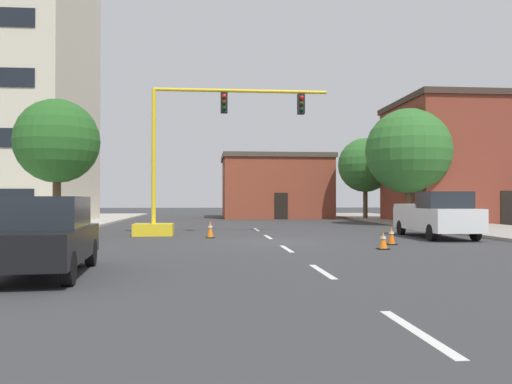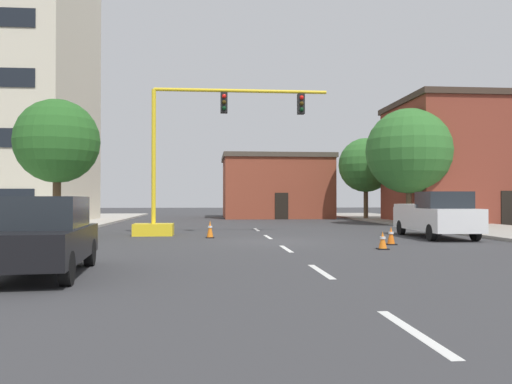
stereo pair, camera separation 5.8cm
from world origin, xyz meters
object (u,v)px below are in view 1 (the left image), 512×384
tree_right_mid (408,151)px  traffic_cone_roadside_b (383,241)px  tree_left_near (57,141)px  traffic_cone_roadside_a (210,229)px  tree_right_far (365,165)px  traffic_cone_roadside_c (391,236)px  traffic_signal_gantry (179,187)px  sedan_black_near_left (42,235)px  pickup_truck_white (436,215)px

tree_right_mid → traffic_cone_roadside_b: size_ratio=12.37×
tree_left_near → traffic_cone_roadside_a: 8.07m
tree_right_far → traffic_cone_roadside_c: 23.32m
traffic_signal_gantry → tree_right_far: bearing=49.9°
traffic_signal_gantry → sedan_black_near_left: bearing=-100.4°
traffic_cone_roadside_c → traffic_cone_roadside_a: bearing=149.3°
traffic_cone_roadside_b → tree_left_near: bearing=150.2°
tree_right_mid → tree_right_far: bearing=91.2°
traffic_signal_gantry → tree_left_near: traffic_signal_gantry is taller
traffic_cone_roadside_b → tree_right_mid: bearing=65.6°
traffic_signal_gantry → tree_right_mid: (14.11, 7.94, 2.50)m
traffic_cone_roadside_a → sedan_black_near_left: bearing=-109.2°
tree_left_near → tree_right_far: (19.37, 16.67, 0.12)m
tree_right_mid → traffic_cone_roadside_a: bearing=-142.7°
traffic_cone_roadside_a → pickup_truck_white: bearing=-4.2°
sedan_black_near_left → traffic_cone_roadside_b: bearing=28.2°
tree_left_near → traffic_cone_roadside_c: (13.51, -5.54, -3.94)m
pickup_truck_white → traffic_cone_roadside_a: size_ratio=7.22×
traffic_signal_gantry → tree_right_far: (13.93, 16.56, 2.16)m
tree_left_near → tree_right_mid: bearing=22.4°
traffic_cone_roadside_a → traffic_cone_roadside_c: 7.71m
traffic_signal_gantry → traffic_cone_roadside_c: (8.07, -5.64, -1.91)m
traffic_signal_gantry → pickup_truck_white: bearing=-12.2°
traffic_cone_roadside_c → traffic_signal_gantry: bearing=145.0°
tree_right_mid → traffic_cone_roadside_b: 17.36m
traffic_cone_roadside_a → traffic_signal_gantry: bearing=130.3°
tree_right_far → traffic_cone_roadside_c: bearing=-104.8°
tree_left_near → tree_right_far: tree_right_far is taller
traffic_cone_roadside_b → tree_right_far: bearing=74.2°
tree_right_far → traffic_cone_roadside_b: size_ratio=10.90×
sedan_black_near_left → traffic_cone_roadside_c: bearing=33.1°
tree_left_near → sedan_black_near_left: bearing=-75.6°
traffic_cone_roadside_b → traffic_cone_roadside_c: 1.91m
traffic_signal_gantry → traffic_cone_roadside_b: size_ratio=14.87×
tree_right_far → traffic_cone_roadside_c: size_ratio=9.68×
traffic_cone_roadside_a → traffic_cone_roadside_c: traffic_cone_roadside_a is taller
tree_right_far → traffic_cone_roadside_b: 25.17m
traffic_signal_gantry → tree_right_far: size_ratio=1.36×
traffic_cone_roadside_b → traffic_cone_roadside_c: size_ratio=0.89×
tree_right_mid → traffic_cone_roadside_a: size_ratio=9.86×
tree_right_far → sedan_black_near_left: bearing=-119.2°
traffic_cone_roadside_b → traffic_cone_roadside_a: bearing=135.5°
traffic_cone_roadside_a → tree_right_mid: bearing=37.3°
tree_right_mid → traffic_cone_roadside_a: (-12.66, -9.65, -4.37)m
tree_right_far → sedan_black_near_left: size_ratio=1.42×
tree_right_mid → traffic_cone_roadside_b: (-6.93, -15.28, -4.45)m
tree_right_mid → traffic_cone_roadside_b: tree_right_mid is taller
tree_left_near → tree_right_far: 25.56m
pickup_truck_white → traffic_cone_roadside_a: 9.83m
pickup_truck_white → traffic_cone_roadside_c: pickup_truck_white is taller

